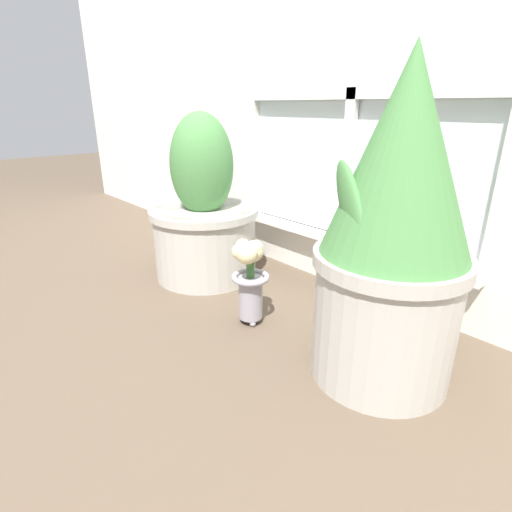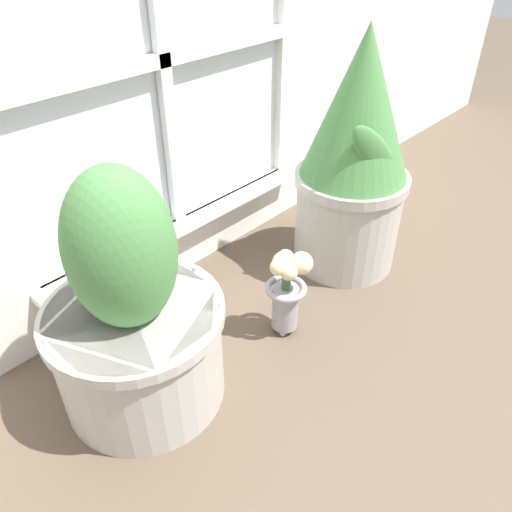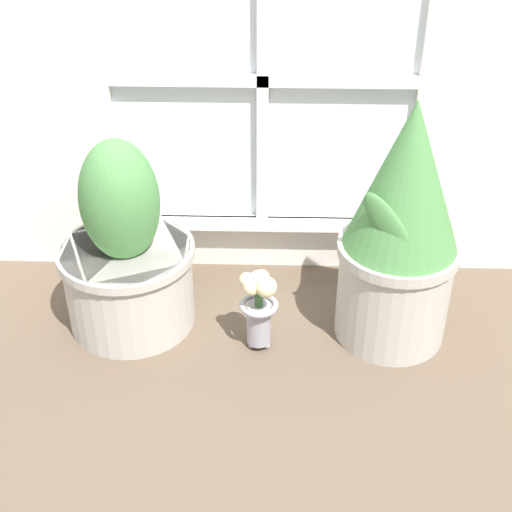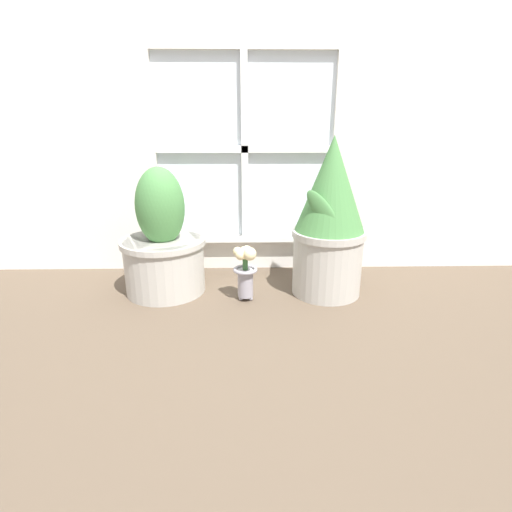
{
  "view_description": "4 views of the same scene",
  "coord_description": "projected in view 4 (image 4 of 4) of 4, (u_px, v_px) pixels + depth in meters",
  "views": [
    {
      "loc": [
        0.82,
        -0.55,
        0.63
      ],
      "look_at": [
        -0.06,
        0.23,
        0.18
      ],
      "focal_mm": 28.0,
      "sensor_mm": 36.0,
      "label": 1
    },
    {
      "loc": [
        -0.81,
        -0.48,
        1.0
      ],
      "look_at": [
        -0.06,
        0.22,
        0.26
      ],
      "focal_mm": 35.0,
      "sensor_mm": 36.0,
      "label": 2
    },
    {
      "loc": [
        0.04,
        -1.47,
        1.41
      ],
      "look_at": [
        -0.01,
        0.2,
        0.29
      ],
      "focal_mm": 50.0,
      "sensor_mm": 36.0,
      "label": 3
    },
    {
      "loc": [
        0.01,
        -1.57,
        0.82
      ],
      "look_at": [
        0.05,
        0.19,
        0.21
      ],
      "focal_mm": 28.0,
      "sensor_mm": 36.0,
      "label": 4
    }
  ],
  "objects": [
    {
      "name": "potted_plant_left",
      "position": [
        163.0,
        246.0,
        1.93
      ],
      "size": [
        0.41,
        0.41,
        0.61
      ],
      "color": "#B7B2A8",
      "rests_on": "ground_plane"
    },
    {
      "name": "ground_plane",
      "position": [
        245.0,
        315.0,
        1.75
      ],
      "size": [
        10.0,
        10.0,
        0.0
      ],
      "primitive_type": "plane",
      "color": "brown"
    },
    {
      "name": "flower_vase",
      "position": [
        245.0,
        267.0,
        1.85
      ],
      "size": [
        0.12,
        0.12,
        0.27
      ],
      "color": "#99939E",
      "rests_on": "ground_plane"
    },
    {
      "name": "wall_with_window",
      "position": [
        244.0,
        18.0,
        1.92
      ],
      "size": [
        4.4,
        0.1,
        2.5
      ],
      "color": "silver",
      "rests_on": "ground_plane"
    },
    {
      "name": "potted_plant_right",
      "position": [
        330.0,
        220.0,
        1.86
      ],
      "size": [
        0.35,
        0.35,
        0.75
      ],
      "color": "#B7B2A8",
      "rests_on": "ground_plane"
    }
  ]
}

